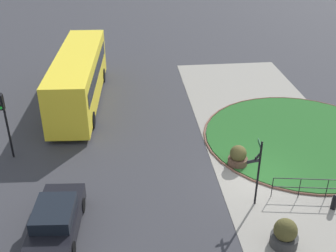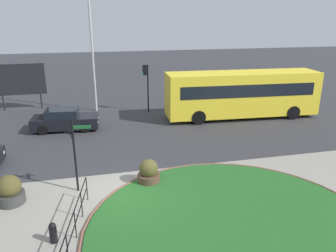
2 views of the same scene
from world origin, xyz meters
The scene contains 12 objects.
ground centered at (0.00, 0.00, 0.00)m, with size 120.00×120.00×0.00m, color #333338.
sidewalk_paving centered at (0.00, -2.04, 0.01)m, with size 32.00×7.92×0.02m, color gray.
grass_island centered at (3.65, -3.50, 0.05)m, with size 10.52×10.52×0.10m, color #235B23.
grass_kerb_ring centered at (3.65, -3.50, 0.06)m, with size 10.83×10.83×0.11m, color brown.
signpost_directional centered at (-1.78, 0.69, 1.89)m, with size 1.11×0.70×3.24m.
bollard_foreground centered at (-2.51, -2.68, 0.39)m, with size 0.25×0.25×0.75m.
railing_grass_edge centered at (-1.79, -2.63, 0.69)m, with size 0.80×4.85×1.07m.
bus_yellow centered at (9.77, 9.17, 1.80)m, with size 11.24×3.10×3.36m.
car_trailing centered at (-2.79, 9.18, 0.67)m, with size 4.35×2.04×1.44m.
traffic_light_near centered at (3.18, 12.24, 2.70)m, with size 0.49×0.28×3.68m.
planter_near_signpost centered at (1.29, 0.66, 0.51)m, with size 1.00×1.00×1.14m.
planter_kerbside centered at (-4.40, 0.26, 0.55)m, with size 1.09×1.09×1.23m.
Camera 1 is at (-16.19, 6.08, 12.06)m, focal length 44.97 mm.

